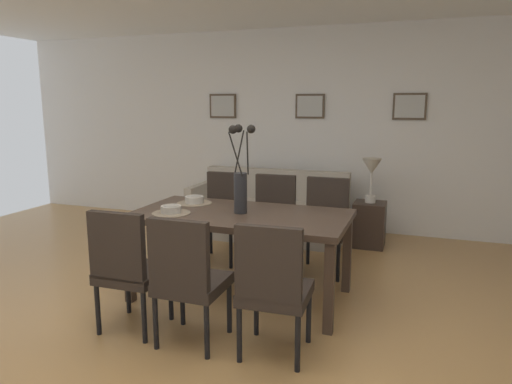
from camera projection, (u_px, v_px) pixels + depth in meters
ground_plane at (218, 336)px, 3.36m from camera, size 9.00×9.00×0.00m
back_wall_panel at (318, 130)px, 6.13m from camera, size 9.00×0.10×2.60m
dining_table at (241, 222)px, 3.94m from camera, size 1.80×0.94×0.74m
dining_chair_near_left at (127, 265)px, 3.34m from camera, size 0.45×0.45×0.92m
dining_chair_near_right at (223, 212)px, 4.96m from camera, size 0.46×0.46×0.92m
dining_chair_far_left at (187, 275)px, 3.14m from camera, size 0.44×0.44×0.92m
dining_chair_far_right at (272, 216)px, 4.78m from camera, size 0.45×0.45×0.92m
dining_chair_mid_left at (273, 284)px, 2.98m from camera, size 0.46×0.46×0.92m
dining_chair_mid_right at (325, 220)px, 4.60m from camera, size 0.44×0.44×0.92m
centerpiece_vase at (241, 180)px, 3.87m from camera, size 0.21×0.23×0.73m
placemat_near_left at (171, 213)px, 3.91m from camera, size 0.32×0.32×0.01m
bowl_near_left at (171, 209)px, 3.90m from camera, size 0.17×0.17×0.07m
placemat_near_right at (194, 203)px, 4.30m from camera, size 0.32×0.32×0.01m
bowl_near_right at (194, 199)px, 4.29m from camera, size 0.17×0.17×0.07m
sofa at (269, 213)px, 5.89m from camera, size 1.90×0.84×0.80m
side_table at (369, 224)px, 5.44m from camera, size 0.36×0.36×0.52m
table_lamp at (372, 170)px, 5.32m from camera, size 0.22×0.22×0.51m
framed_picture_left at (223, 106)px, 6.44m from camera, size 0.39×0.03×0.33m
framed_picture_center at (310, 106)px, 6.04m from camera, size 0.38×0.03×0.31m
framed_picture_right at (410, 106)px, 5.63m from camera, size 0.39×0.03×0.32m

